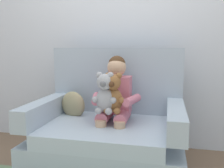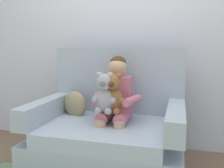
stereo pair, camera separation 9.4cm
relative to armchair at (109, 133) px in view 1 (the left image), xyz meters
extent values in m
cube|color=silver|center=(0.00, 0.67, 0.97)|extent=(6.00, 0.10, 2.60)
cube|color=#9EADBC|center=(0.00, -0.06, -0.17)|extent=(1.30, 0.92, 0.33)
cube|color=#A6B6C6|center=(0.00, -0.13, 0.06)|extent=(1.02, 0.78, 0.12)
cube|color=#9EADBC|center=(0.00, 0.34, 0.44)|extent=(1.30, 0.14, 0.65)
cube|color=#9EADBC|center=(-0.58, -0.13, 0.21)|extent=(0.14, 0.78, 0.18)
cube|color=#9EADBC|center=(0.58, -0.13, 0.21)|extent=(0.14, 0.78, 0.18)
cube|color=#C66B7F|center=(0.05, 0.08, 0.34)|extent=(0.26, 0.16, 0.34)
sphere|color=tan|center=(0.05, 0.08, 0.59)|extent=(0.17, 0.17, 0.17)
sphere|color=#472D19|center=(0.05, 0.09, 0.62)|extent=(0.16, 0.16, 0.16)
cylinder|color=#C66B7F|center=(-0.03, -0.05, 0.17)|extent=(0.11, 0.26, 0.11)
cylinder|color=tan|center=(-0.03, -0.18, 0.02)|extent=(0.09, 0.09, 0.30)
cylinder|color=#C66B7F|center=(0.13, -0.05, 0.17)|extent=(0.11, 0.26, 0.11)
cylinder|color=tan|center=(0.13, -0.18, 0.02)|extent=(0.09, 0.09, 0.30)
cylinder|color=#C66B7F|center=(-0.11, -0.04, 0.32)|extent=(0.13, 0.27, 0.07)
cylinder|color=#C66B7F|center=(0.21, -0.04, 0.32)|extent=(0.13, 0.27, 0.07)
ellipsoid|color=brown|center=(0.06, -0.10, 0.33)|extent=(0.16, 0.13, 0.20)
sphere|color=brown|center=(0.06, -0.12, 0.48)|extent=(0.13, 0.13, 0.13)
sphere|color=#4C2D19|center=(0.06, -0.18, 0.47)|extent=(0.05, 0.05, 0.05)
sphere|color=brown|center=(0.02, -0.11, 0.54)|extent=(0.05, 0.05, 0.05)
sphere|color=brown|center=(-0.01, -0.14, 0.34)|extent=(0.05, 0.05, 0.05)
sphere|color=brown|center=(0.02, -0.16, 0.25)|extent=(0.06, 0.06, 0.06)
sphere|color=brown|center=(0.11, -0.11, 0.54)|extent=(0.05, 0.05, 0.05)
sphere|color=brown|center=(0.14, -0.14, 0.34)|extent=(0.05, 0.05, 0.05)
sphere|color=brown|center=(0.11, -0.16, 0.25)|extent=(0.06, 0.06, 0.06)
ellipsoid|color=#9E9EA3|center=(0.00, -0.13, 0.33)|extent=(0.16, 0.13, 0.21)
sphere|color=#9E9EA3|center=(0.00, -0.15, 0.49)|extent=(0.13, 0.13, 0.13)
sphere|color=slate|center=(0.00, -0.21, 0.48)|extent=(0.05, 0.05, 0.05)
sphere|color=#9E9EA3|center=(-0.05, -0.14, 0.54)|extent=(0.05, 0.05, 0.05)
sphere|color=#9E9EA3|center=(-0.08, -0.17, 0.34)|extent=(0.05, 0.05, 0.05)
sphere|color=#9E9EA3|center=(-0.04, -0.19, 0.25)|extent=(0.06, 0.06, 0.06)
sphere|color=#9E9EA3|center=(0.05, -0.14, 0.54)|extent=(0.05, 0.05, 0.05)
sphere|color=#9E9EA3|center=(0.08, -0.17, 0.34)|extent=(0.05, 0.05, 0.05)
sphere|color=#9E9EA3|center=(0.04, -0.19, 0.25)|extent=(0.06, 0.06, 0.06)
ellipsoid|color=#998C66|center=(-0.39, 0.12, 0.22)|extent=(0.28, 0.18, 0.26)
camera|label=1|loc=(0.50, -2.09, 0.76)|focal=39.56mm
camera|label=2|loc=(0.60, -2.07, 0.76)|focal=39.56mm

